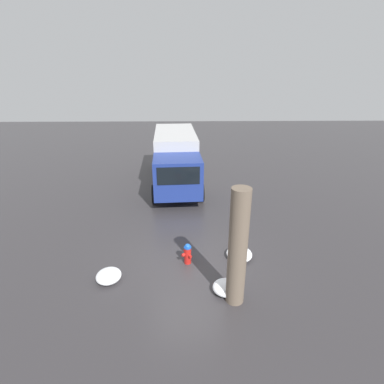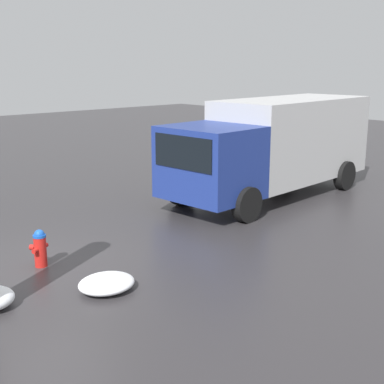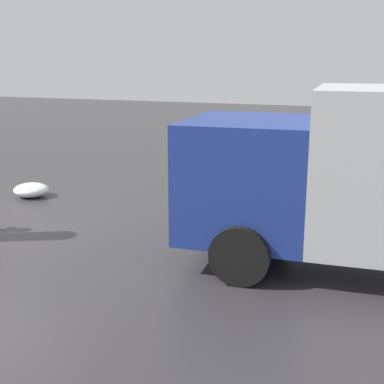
{
  "view_description": "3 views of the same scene",
  "coord_description": "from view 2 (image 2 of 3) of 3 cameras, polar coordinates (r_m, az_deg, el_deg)",
  "views": [
    {
      "loc": [
        -8.57,
        0.03,
        6.16
      ],
      "look_at": [
        3.36,
        -0.22,
        1.24
      ],
      "focal_mm": 28.0,
      "sensor_mm": 36.0,
      "label": 1
    },
    {
      "loc": [
        -4.44,
        -9.23,
        3.87
      ],
      "look_at": [
        3.54,
        -0.5,
        1.0
      ],
      "focal_mm": 50.0,
      "sensor_mm": 36.0,
      "label": 2
    },
    {
      "loc": [
        7.12,
        -7.8,
        3.25
      ],
      "look_at": [
        4.15,
        0.12,
        1.12
      ],
      "focal_mm": 50.0,
      "sensor_mm": 36.0,
      "label": 3
    }
  ],
  "objects": [
    {
      "name": "ground_plane",
      "position": [
        10.94,
        -15.77,
        -7.62
      ],
      "size": [
        60.0,
        60.0,
        0.0
      ],
      "primitive_type": "plane",
      "color": "#333033"
    },
    {
      "name": "fire_hydrant",
      "position": [
        10.82,
        -15.92,
        -5.72
      ],
      "size": [
        0.43,
        0.36,
        0.75
      ],
      "rotation": [
        0.0,
        0.0,
        2.08
      ],
      "color": "red",
      "rests_on": "ground_plane"
    },
    {
      "name": "delivery_truck",
      "position": [
        15.9,
        8.83,
        5.1
      ],
      "size": [
        7.45,
        2.91,
        2.83
      ],
      "rotation": [
        0.0,
        0.0,
        1.63
      ],
      "color": "navy",
      "rests_on": "ground_plane"
    },
    {
      "name": "snow_pile_by_tree",
      "position": [
        9.56,
        -9.1,
        -9.59
      ],
      "size": [
        1.01,
        0.9,
        0.26
      ],
      "color": "white",
      "rests_on": "ground_plane"
    }
  ]
}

